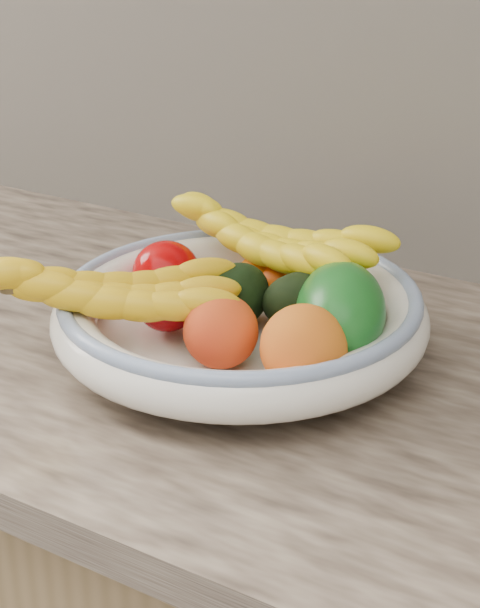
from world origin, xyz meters
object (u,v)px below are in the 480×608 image
banana_bunch_front (110,299)px  banana_bunch_back (269,248)px  fruit_bowl (240,314)px  green_mango (340,312)px

banana_bunch_front → banana_bunch_back: bearing=34.6°
fruit_bowl → green_mango: (0.11, 0.00, 0.03)m
green_mango → banana_bunch_front: 0.23m
fruit_bowl → banana_bunch_front: 0.14m
banana_bunch_back → banana_bunch_front: bearing=-101.4°
green_mango → banana_bunch_front: bearing=176.6°
green_mango → banana_bunch_back: 0.16m
fruit_bowl → banana_bunch_back: banana_bunch_back is taller
fruit_bowl → banana_bunch_back: size_ratio=1.31×
green_mango → banana_bunch_back: size_ratio=0.45×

